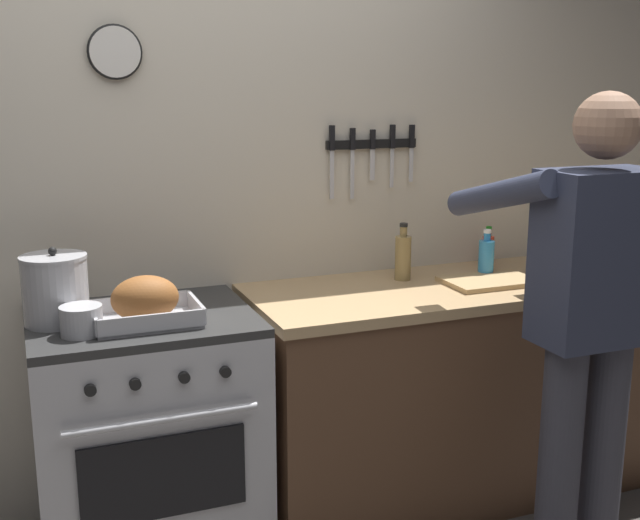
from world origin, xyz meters
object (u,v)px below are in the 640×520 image
at_px(cutting_board, 489,281).
at_px(roasting_pan, 145,303).
at_px(stock_pot, 55,289).
at_px(bottle_hot_sauce, 488,251).
at_px(person_cook, 588,312).
at_px(stove, 148,437).
at_px(saucepan, 81,320).
at_px(bottle_vinegar, 403,256).
at_px(bottle_dish_soap, 486,257).

bearing_deg(cutting_board, roasting_pan, -178.40).
relative_size(stock_pot, bottle_hot_sauce, 1.43).
bearing_deg(person_cook, stove, 59.53).
height_order(stove, person_cook, person_cook).
bearing_deg(bottle_hot_sauce, stove, -173.14).
xyz_separation_m(stock_pot, saucepan, (0.06, -0.16, -0.07)).
height_order(stove, cutting_board, cutting_board).
relative_size(roasting_pan, stock_pot, 1.36).
bearing_deg(bottle_vinegar, stock_pot, -175.54).
relative_size(stove, bottle_dish_soap, 4.56).
bearing_deg(saucepan, roasting_pan, 11.49).
bearing_deg(cutting_board, bottle_dish_soap, 64.22).
height_order(person_cook, bottle_hot_sauce, person_cook).
bearing_deg(stock_pot, person_cook, -23.06).
distance_m(person_cook, bottle_dish_soap, 0.72).
relative_size(stock_pot, saucepan, 1.94).
bearing_deg(bottle_vinegar, person_cook, -71.25).
height_order(stock_pot, bottle_hot_sauce, stock_pot).
relative_size(stove, bottle_vinegar, 3.86).
height_order(bottle_dish_soap, bottle_hot_sauce, bottle_dish_soap).
distance_m(stock_pot, saucepan, 0.19).
distance_m(stove, saucepan, 0.56).
height_order(bottle_vinegar, bottle_dish_soap, bottle_vinegar).
distance_m(person_cook, saucepan, 1.64).
bearing_deg(bottle_hot_sauce, bottle_dish_soap, -125.81).
relative_size(person_cook, cutting_board, 4.61).
bearing_deg(person_cook, cutting_board, -6.40).
relative_size(cutting_board, bottle_dish_soap, 1.82).
distance_m(saucepan, bottle_dish_soap, 1.64).
distance_m(stove, roasting_pan, 0.53).
height_order(saucepan, bottle_vinegar, bottle_vinegar).
bearing_deg(roasting_pan, bottle_hot_sauce, 10.39).
relative_size(stove, roasting_pan, 2.56).
distance_m(person_cook, roasting_pan, 1.46).
height_order(person_cook, cutting_board, person_cook).
distance_m(stock_pot, cutting_board, 1.64).
xyz_separation_m(roasting_pan, stock_pot, (-0.27, 0.12, 0.04)).
relative_size(stove, stock_pot, 3.47).
distance_m(cutting_board, bottle_dish_soap, 0.14).
bearing_deg(cutting_board, bottle_vinegar, 147.97).
bearing_deg(bottle_hot_sauce, cutting_board, -121.63).
relative_size(stock_pot, bottle_dish_soap, 1.31).
height_order(stock_pot, bottle_vinegar, stock_pot).
xyz_separation_m(person_cook, saucepan, (-1.55, 0.53, -0.00)).
height_order(saucepan, cutting_board, saucepan).
xyz_separation_m(stove, bottle_vinegar, (1.07, 0.13, 0.55)).
height_order(stove, roasting_pan, roasting_pan).
bearing_deg(cutting_board, person_cook, -92.33).
bearing_deg(bottle_vinegar, roasting_pan, -168.30).
distance_m(stock_pot, bottle_hot_sauce, 1.79).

